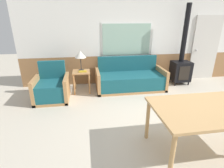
{
  "coord_description": "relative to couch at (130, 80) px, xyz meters",
  "views": [
    {
      "loc": [
        -1.7,
        -2.6,
        1.97
      ],
      "look_at": [
        -1.15,
        0.98,
        0.57
      ],
      "focal_mm": 28.0,
      "sensor_mm": 36.0,
      "label": 1
    }
  ],
  "objects": [
    {
      "name": "ground_plane",
      "position": [
        0.46,
        -2.02,
        -0.27
      ],
      "size": [
        16.0,
        16.0,
        0.0
      ],
      "primitive_type": "plane",
      "color": "beige"
    },
    {
      "name": "wall_back",
      "position": [
        0.44,
        0.61,
        1.08
      ],
      "size": [
        7.2,
        0.09,
        2.7
      ],
      "color": "#996B42",
      "rests_on": "ground_plane"
    },
    {
      "name": "couch",
      "position": [
        0.0,
        0.0,
        0.0
      ],
      "size": [
        1.94,
        0.89,
        0.88
      ],
      "color": "#B27F4C",
      "rests_on": "ground_plane"
    },
    {
      "name": "armchair",
      "position": [
        -2.11,
        -0.41,
        0.02
      ],
      "size": [
        0.82,
        0.8,
        0.92
      ],
      "rotation": [
        0.0,
        0.0,
        0.14
      ],
      "color": "#B27F4C",
      "rests_on": "ground_plane"
    },
    {
      "name": "side_table",
      "position": [
        -1.37,
        -0.01,
        0.2
      ],
      "size": [
        0.46,
        0.46,
        0.59
      ],
      "color": "#B27F4C",
      "rests_on": "ground_plane"
    },
    {
      "name": "table_lamp",
      "position": [
        -1.37,
        0.07,
        0.76
      ],
      "size": [
        0.3,
        0.3,
        0.53
      ],
      "color": "#262628",
      "rests_on": "side_table"
    },
    {
      "name": "book_stack",
      "position": [
        -1.33,
        -0.08,
        0.34
      ],
      "size": [
        0.21,
        0.11,
        0.03
      ],
      "color": "gold",
      "rests_on": "side_table"
    },
    {
      "name": "dining_table",
      "position": [
        0.61,
        -2.67,
        0.43
      ],
      "size": [
        1.86,
        0.98,
        0.76
      ],
      "color": "tan",
      "rests_on": "ground_plane"
    },
    {
      "name": "wood_stove",
      "position": [
        1.64,
        0.18,
        0.34
      ],
      "size": [
        0.55,
        0.45,
        2.33
      ],
      "color": "black",
      "rests_on": "ground_plane"
    },
    {
      "name": "entry_door",
      "position": [
        2.61,
        0.55,
        0.75
      ],
      "size": [
        0.91,
        0.09,
        2.02
      ],
      "color": "silver",
      "rests_on": "ground_plane"
    }
  ]
}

